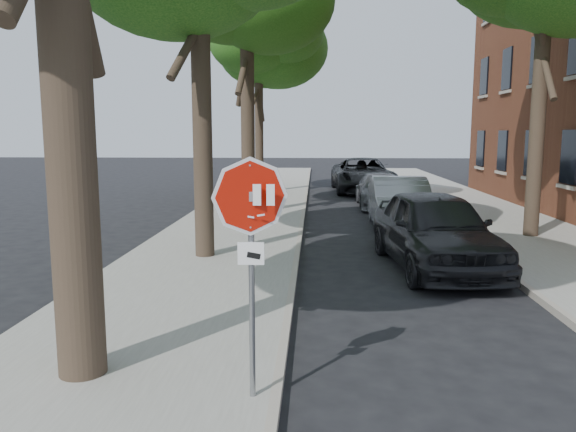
{
  "coord_description": "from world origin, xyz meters",
  "views": [
    {
      "loc": [
        -0.04,
        -5.75,
        2.98
      ],
      "look_at": [
        -0.33,
        0.42,
        2.05
      ],
      "focal_mm": 35.0,
      "sensor_mm": 36.0,
      "label": 1
    }
  ],
  "objects_px": {
    "car_b": "(400,203)",
    "car_c": "(381,191)",
    "car_d": "(363,175)",
    "tree_far": "(258,40)",
    "car_a": "(435,230)",
    "stop_sign": "(251,232)"
  },
  "relations": [
    {
      "from": "car_a",
      "to": "car_d",
      "type": "relative_size",
      "value": 0.82
    },
    {
      "from": "car_a",
      "to": "car_c",
      "type": "height_order",
      "value": "car_a"
    },
    {
      "from": "stop_sign",
      "to": "car_c",
      "type": "height_order",
      "value": "stop_sign"
    },
    {
      "from": "car_b",
      "to": "car_d",
      "type": "xyz_separation_m",
      "value": [
        -0.26,
        10.64,
        0.06
      ]
    },
    {
      "from": "car_a",
      "to": "car_b",
      "type": "height_order",
      "value": "car_a"
    },
    {
      "from": "tree_far",
      "to": "car_c",
      "type": "bearing_deg",
      "value": -39.58
    },
    {
      "from": "car_d",
      "to": "tree_far",
      "type": "bearing_deg",
      "value": -168.03
    },
    {
      "from": "car_a",
      "to": "stop_sign",
      "type": "bearing_deg",
      "value": -122.2
    },
    {
      "from": "stop_sign",
      "to": "car_b",
      "type": "xyz_separation_m",
      "value": [
        3.3,
        11.75,
        -1.16
      ]
    },
    {
      "from": "car_c",
      "to": "car_b",
      "type": "bearing_deg",
      "value": -89.52
    },
    {
      "from": "car_b",
      "to": "car_c",
      "type": "bearing_deg",
      "value": 91.38
    },
    {
      "from": "stop_sign",
      "to": "tree_far",
      "type": "xyz_separation_m",
      "value": [
        -2.02,
        21.14,
        5.26
      ]
    },
    {
      "from": "car_b",
      "to": "tree_far",
      "type": "bearing_deg",
      "value": 120.93
    },
    {
      "from": "tree_far",
      "to": "car_c",
      "type": "distance_m",
      "value": 9.52
    },
    {
      "from": "stop_sign",
      "to": "car_c",
      "type": "distance_m",
      "value": 17.11
    },
    {
      "from": "tree_far",
      "to": "car_a",
      "type": "distance_m",
      "value": 16.81
    },
    {
      "from": "stop_sign",
      "to": "tree_far",
      "type": "bearing_deg",
      "value": 95.46
    },
    {
      "from": "tree_far",
      "to": "car_d",
      "type": "height_order",
      "value": "tree_far"
    },
    {
      "from": "car_d",
      "to": "car_c",
      "type": "bearing_deg",
      "value": -89.29
    },
    {
      "from": "stop_sign",
      "to": "car_d",
      "type": "distance_m",
      "value": 22.62
    },
    {
      "from": "car_a",
      "to": "car_d",
      "type": "height_order",
      "value": "car_a"
    },
    {
      "from": "stop_sign",
      "to": "car_c",
      "type": "xyz_separation_m",
      "value": [
        3.3,
        16.74,
        -1.29
      ]
    }
  ]
}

